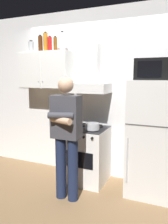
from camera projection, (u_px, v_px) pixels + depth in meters
ground_plane at (84, 188)px, 3.36m from camera, size 7.00×7.00×0.00m
back_wall_tiled at (99, 95)px, 3.69m from camera, size 4.80×0.10×2.70m
upper_cabinet at (46, 70)px, 3.76m from camera, size 0.90×0.37×0.60m
stove_oven at (87, 155)px, 3.54m from camera, size 0.60×0.62×0.87m
range_hood at (91, 80)px, 3.47m from camera, size 0.60×0.44×0.75m
refrigerator at (151, 138)px, 3.11m from camera, size 0.60×0.62×1.60m
microwave at (154, 69)px, 2.98m from camera, size 0.48×0.37×0.28m
person_standing at (66, 134)px, 2.94m from camera, size 0.38×0.33×1.64m
cooking_pot at (93, 126)px, 3.30m from camera, size 0.31×0.21×0.10m
bottle_rum_dark at (40, 44)px, 3.72m from camera, size 0.07×0.07×0.27m
bottle_beer_brown at (55, 44)px, 3.65m from camera, size 0.06×0.06×0.24m
bottle_canister_steel at (31, 47)px, 3.83m from camera, size 0.09×0.09×0.20m
bottle_vodka_clear at (62, 41)px, 3.54m from camera, size 0.08×0.08×0.30m
bottle_soda_red at (50, 44)px, 3.64m from camera, size 0.07×0.07×0.24m
bottle_liquor_amber at (46, 42)px, 3.68m from camera, size 0.08×0.08×0.31m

